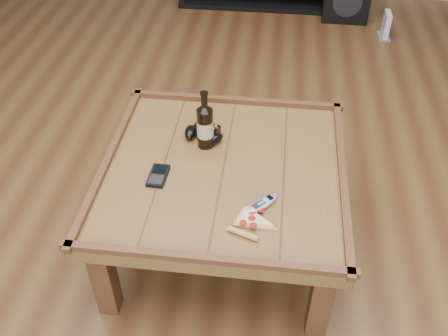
# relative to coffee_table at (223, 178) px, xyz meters

# --- Properties ---
(ground) EXTENTS (6.00, 6.00, 0.00)m
(ground) POSITION_rel_coffee_table_xyz_m (0.00, 0.00, -0.39)
(ground) COLOR #492915
(ground) RESTS_ON ground
(coffee_table) EXTENTS (1.03, 1.03, 0.48)m
(coffee_table) POSITION_rel_coffee_table_xyz_m (0.00, 0.00, 0.00)
(coffee_table) COLOR #563718
(coffee_table) RESTS_ON ground
(beer_bottle) EXTENTS (0.07, 0.07, 0.27)m
(beer_bottle) POSITION_rel_coffee_table_xyz_m (-0.10, 0.14, 0.17)
(beer_bottle) COLOR black
(beer_bottle) RESTS_ON coffee_table
(game_controller) EXTENTS (0.19, 0.16, 0.05)m
(game_controller) POSITION_rel_coffee_table_xyz_m (-0.11, 0.19, 0.08)
(game_controller) COLOR black
(game_controller) RESTS_ON coffee_table
(pizza_slice) EXTENTS (0.19, 0.24, 0.02)m
(pizza_slice) POSITION_rel_coffee_table_xyz_m (0.14, -0.29, 0.07)
(pizza_slice) COLOR tan
(pizza_slice) RESTS_ON coffee_table
(smartphone) EXTENTS (0.08, 0.13, 0.02)m
(smartphone) POSITION_rel_coffee_table_xyz_m (-0.26, -0.09, 0.07)
(smartphone) COLOR black
(smartphone) RESTS_ON coffee_table
(remote_control) EXTENTS (0.15, 0.15, 0.02)m
(remote_control) POSITION_rel_coffee_table_xyz_m (0.17, -0.20, 0.07)
(remote_control) COLOR gray
(remote_control) RESTS_ON coffee_table
(game_console) EXTENTS (0.09, 0.16, 0.20)m
(game_console) POSITION_rel_coffee_table_xyz_m (0.99, 2.19, -0.30)
(game_console) COLOR slate
(game_console) RESTS_ON ground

